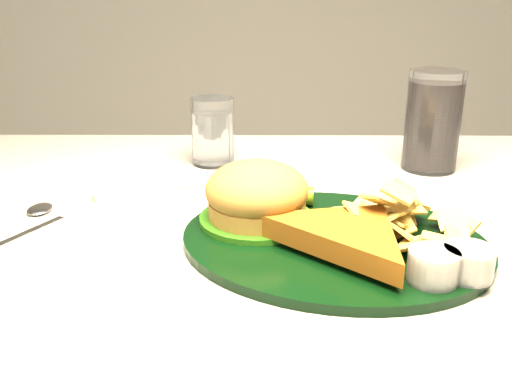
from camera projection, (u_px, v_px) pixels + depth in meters
dinner_plate at (335, 215)px, 0.61m from camera, size 0.40×0.36×0.08m
water_glass at (213, 131)px, 0.89m from camera, size 0.09×0.09×0.10m
cola_glass at (433, 121)px, 0.85m from camera, size 0.10×0.10×0.15m
fork_napkin at (414, 233)px, 0.64m from camera, size 0.15×0.18×0.01m
spoon at (27, 231)px, 0.65m from camera, size 0.10×0.14×0.01m
ramekin at (111, 190)px, 0.75m from camera, size 0.06×0.06×0.03m
wrapped_straw at (231, 179)px, 0.82m from camera, size 0.21×0.14×0.01m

